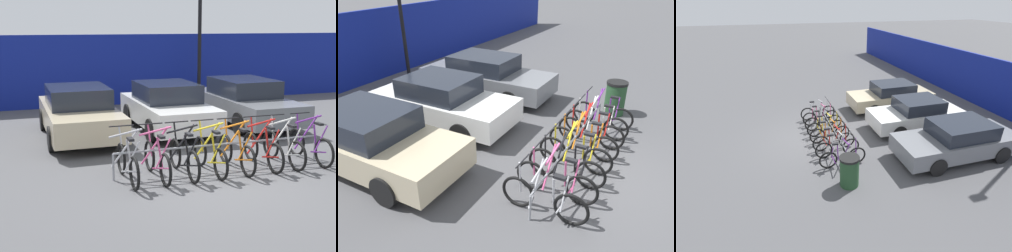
% 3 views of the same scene
% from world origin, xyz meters
% --- Properties ---
extents(ground_plane, '(120.00, 120.00, 0.00)m').
position_xyz_m(ground_plane, '(0.00, 0.00, 0.00)').
color(ground_plane, '#4C4C4F').
extents(hoarding_wall, '(36.00, 0.16, 2.67)m').
position_xyz_m(hoarding_wall, '(0.00, 9.50, 1.34)').
color(hoarding_wall, navy).
rests_on(hoarding_wall, ground).
extents(bike_rack, '(4.78, 0.04, 0.57)m').
position_xyz_m(bike_rack, '(0.33, 0.68, 0.50)').
color(bike_rack, gray).
rests_on(bike_rack, ground).
extents(bicycle_silver, '(0.68, 1.71, 1.05)m').
position_xyz_m(bicycle_silver, '(-1.78, 0.53, 0.38)').
color(bicycle_silver, black).
rests_on(bicycle_silver, ground).
extents(bicycle_pink, '(0.68, 1.71, 1.05)m').
position_xyz_m(bicycle_pink, '(-1.17, 0.53, 0.38)').
color(bicycle_pink, black).
rests_on(bicycle_pink, ground).
extents(bicycle_black, '(0.68, 1.71, 1.05)m').
position_xyz_m(bicycle_black, '(-0.59, 0.53, 0.38)').
color(bicycle_black, black).
rests_on(bicycle_black, ground).
extents(bicycle_yellow, '(0.68, 1.71, 1.05)m').
position_xyz_m(bicycle_yellow, '(-0.01, 0.53, 0.38)').
color(bicycle_yellow, black).
rests_on(bicycle_yellow, ground).
extents(bicycle_orange, '(0.68, 1.71, 1.05)m').
position_xyz_m(bicycle_orange, '(0.60, 0.53, 0.38)').
color(bicycle_orange, black).
rests_on(bicycle_orange, ground).
extents(bicycle_red, '(0.68, 1.71, 1.05)m').
position_xyz_m(bicycle_red, '(1.24, 0.53, 0.38)').
color(bicycle_red, black).
rests_on(bicycle_red, ground).
extents(bicycle_white, '(0.68, 1.71, 1.05)m').
position_xyz_m(bicycle_white, '(1.77, 0.53, 0.38)').
color(bicycle_white, black).
rests_on(bicycle_white, ground).
extents(bicycle_purple, '(0.68, 1.71, 1.05)m').
position_xyz_m(bicycle_purple, '(2.45, 0.53, 0.38)').
color(bicycle_purple, black).
rests_on(bicycle_purple, ground).
extents(car_beige, '(1.91, 4.40, 1.40)m').
position_xyz_m(car_beige, '(-2.12, 4.58, 0.69)').
color(car_beige, '#C1B28E').
rests_on(car_beige, ground).
extents(car_white, '(1.91, 4.15, 1.40)m').
position_xyz_m(car_white, '(0.44, 4.58, 0.69)').
color(car_white, silver).
rests_on(car_white, ground).
extents(car_grey, '(1.91, 4.59, 1.40)m').
position_xyz_m(car_grey, '(3.05, 4.75, 0.69)').
color(car_grey, slate).
rests_on(car_grey, ground).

